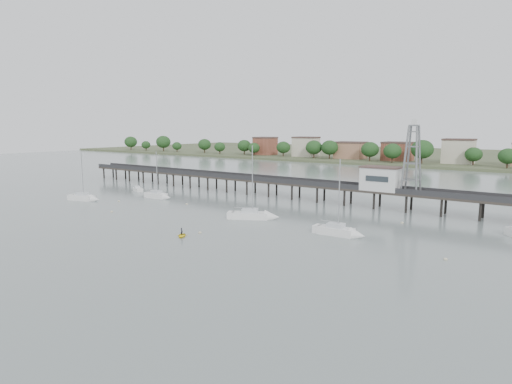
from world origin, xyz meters
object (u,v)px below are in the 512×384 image
pier (284,183)px  sailboat_d (343,232)px  lattice_tower (412,159)px  sailboat_c (258,216)px  sailboat_b (160,196)px  sailboat_a (86,198)px  white_tender (138,189)px  yellow_dinghy (182,237)px

pier → sailboat_d: bearing=-43.9°
lattice_tower → sailboat_c: bearing=-131.3°
sailboat_b → sailboat_c: (34.20, -5.39, -0.01)m
sailboat_a → white_tender: 17.70m
lattice_tower → yellow_dinghy: (-24.27, -43.36, -11.10)m
sailboat_c → yellow_dinghy: (-2.35, -18.40, -0.63)m
sailboat_a → sailboat_c: (46.28, 7.30, -0.01)m
sailboat_d → lattice_tower: bearing=82.2°
lattice_tower → yellow_dinghy: 50.91m
white_tender → yellow_dinghy: 54.44m
sailboat_a → yellow_dinghy: bearing=-30.7°
lattice_tower → white_tender: bearing=-168.2°
yellow_dinghy → lattice_tower: bearing=24.3°
sailboat_d → yellow_dinghy: 26.59m
sailboat_a → white_tender: bearing=81.2°
sailboat_d → sailboat_c: size_ratio=0.88×
sailboat_b → white_tender: size_ratio=2.81×
sailboat_d → yellow_dinghy: bearing=-145.5°
lattice_tower → sailboat_a: lattice_tower is taller
pier → white_tender: size_ratio=33.85×
sailboat_d → white_tender: bearing=167.4°
sailboat_c → white_tender: size_ratio=3.43×
sailboat_b → yellow_dinghy: 39.76m
pier → white_tender: bearing=-159.3°
sailboat_c → lattice_tower: bearing=19.9°
pier → sailboat_a: 48.97m
lattice_tower → sailboat_a: (-68.20, -32.26, -10.46)m
pier → sailboat_b: 31.60m
white_tender → yellow_dinghy: bearing=-10.5°
yellow_dinghy → sailboat_b: bearing=106.8°
sailboat_b → lattice_tower: bearing=15.9°
sailboat_c → sailboat_b: bearing=142.2°
pier → sailboat_c: bearing=-69.0°
lattice_tower → sailboat_d: (-2.87, -27.59, -10.46)m
lattice_tower → sailboat_b: size_ratio=1.25×
sailboat_d → sailboat_c: 19.23m
sailboat_c → yellow_dinghy: 18.56m
sailboat_b → sailboat_d: sailboat_d is taller
pier → sailboat_b: (-24.61, -19.57, -3.15)m
sailboat_a → pier: bearing=24.8°
pier → sailboat_d: (28.63, -27.59, -3.15)m
lattice_tower → sailboat_b: bearing=-160.8°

